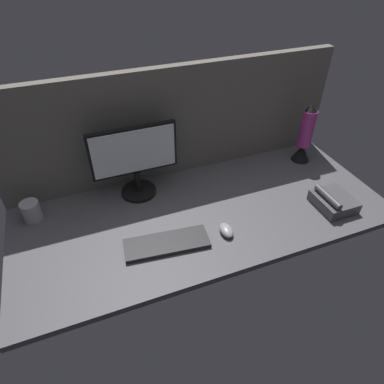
{
  "coord_description": "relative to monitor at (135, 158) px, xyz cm",
  "views": [
    {
      "loc": [
        -50.28,
        -115.62,
        111.41
      ],
      "look_at": [
        -10.22,
        0.0,
        14.0
      ],
      "focal_mm": 31.98,
      "sensor_mm": 36.0,
      "label": 1
    }
  ],
  "objects": [
    {
      "name": "mouse",
      "position": [
        29.6,
        -43.82,
        -19.07
      ],
      "size": [
        6.2,
        9.94,
        3.4
      ],
      "primitive_type": "ellipsoid",
      "rotation": [
        0.0,
        0.0,
        -0.06
      ],
      "color": "#99999E",
      "rests_on": "ground_plane"
    },
    {
      "name": "mug_steel",
      "position": [
        -51.56,
        -2.27,
        -15.86
      ],
      "size": [
        8.67,
        8.67,
        9.83
      ],
      "color": "#B2B2B7",
      "rests_on": "ground_plane"
    },
    {
      "name": "desk_phone",
      "position": [
        86.67,
        -46.0,
        -17.59
      ],
      "size": [
        17.16,
        19.14,
        8.8
      ],
      "color": "#4C4C51",
      "rests_on": "ground_plane"
    },
    {
      "name": "keyboard",
      "position": [
        2.15,
        -41.07,
        -19.77
      ],
      "size": [
        38.24,
        17.11,
        2.0
      ],
      "primitive_type": "cube",
      "rotation": [
        0.0,
        0.0,
        -0.11
      ],
      "color": "#262628",
      "rests_on": "ground_plane"
    },
    {
      "name": "lava_lamp",
      "position": [
        97.1,
        -4.42,
        -6.11
      ],
      "size": [
        10.68,
        10.68,
        34.97
      ],
      "color": "black",
      "rests_on": "ground_plane"
    },
    {
      "name": "ground_plane",
      "position": [
        25.56,
        -25.11,
        -22.27
      ],
      "size": [
        180.0,
        80.0,
        3.0
      ],
      "primitive_type": "cube",
      "color": "#515156"
    },
    {
      "name": "monitor",
      "position": [
        0.0,
        0.0,
        0.0
      ],
      "size": [
        42.66,
        18.0,
        37.35
      ],
      "color": "black",
      "rests_on": "ground_plane"
    },
    {
      "name": "cubicle_wall_back",
      "position": [
        25.56,
        12.39,
        8.61
      ],
      "size": [
        180.0,
        5.0,
        58.77
      ],
      "color": "slate",
      "rests_on": "ground_plane"
    }
  ]
}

